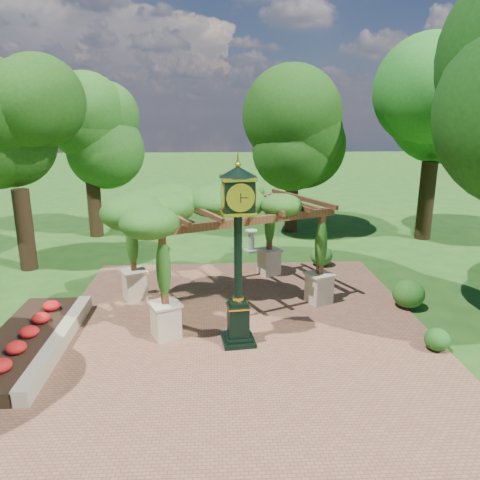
{
  "coord_description": "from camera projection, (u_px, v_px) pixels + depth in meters",
  "views": [
    {
      "loc": [
        -0.69,
        -10.25,
        5.69
      ],
      "look_at": [
        0.0,
        2.5,
        2.2
      ],
      "focal_mm": 35.0,
      "sensor_mm": 36.0,
      "label": 1
    }
  ],
  "objects": [
    {
      "name": "ground",
      "position": [
        246.0,
        354.0,
        11.41
      ],
      "size": [
        120.0,
        120.0,
        0.0
      ],
      "primitive_type": "plane",
      "color": "#1E4714",
      "rests_on": "ground"
    },
    {
      "name": "brick_plaza",
      "position": [
        243.0,
        334.0,
        12.37
      ],
      "size": [
        10.0,
        12.0,
        0.04
      ],
      "primitive_type": "cube",
      "color": "brown",
      "rests_on": "ground"
    },
    {
      "name": "border_wall",
      "position": [
        60.0,
        341.0,
        11.6
      ],
      "size": [
        0.35,
        5.0,
        0.4
      ],
      "primitive_type": "cube",
      "color": "#C6B793",
      "rests_on": "ground"
    },
    {
      "name": "flower_bed",
      "position": [
        23.0,
        343.0,
        11.56
      ],
      "size": [
        1.5,
        5.0,
        0.36
      ],
      "primitive_type": "cube",
      "color": "red",
      "rests_on": "ground"
    },
    {
      "name": "pedestal_clock",
      "position": [
        238.0,
        241.0,
        11.18
      ],
      "size": [
        0.99,
        0.99,
        4.56
      ],
      "rotation": [
        0.0,
        0.0,
        0.11
      ],
      "color": "black",
      "rests_on": "brick_plaza"
    },
    {
      "name": "pergola",
      "position": [
        225.0,
        209.0,
        13.81
      ],
      "size": [
        6.65,
        5.59,
        3.58
      ],
      "rotation": [
        0.0,
        0.0,
        0.43
      ],
      "color": "beige",
      "rests_on": "brick_plaza"
    },
    {
      "name": "sundial",
      "position": [
        251.0,
        242.0,
        19.67
      ],
      "size": [
        0.69,
        0.69,
        0.94
      ],
      "rotation": [
        0.0,
        0.0,
        0.43
      ],
      "color": "#9C9C94",
      "rests_on": "ground"
    },
    {
      "name": "shrub_front",
      "position": [
        437.0,
        339.0,
        11.45
      ],
      "size": [
        0.8,
        0.8,
        0.55
      ],
      "primitive_type": "ellipsoid",
      "rotation": [
        0.0,
        0.0,
        0.37
      ],
      "color": "#1C5217",
      "rests_on": "brick_plaza"
    },
    {
      "name": "shrub_mid",
      "position": [
        409.0,
        294.0,
        13.94
      ],
      "size": [
        1.0,
        1.0,
        0.85
      ],
      "primitive_type": "ellipsoid",
      "rotation": [
        0.0,
        0.0,
        -0.07
      ],
      "color": "#255A19",
      "rests_on": "brick_plaza"
    },
    {
      "name": "shrub_back",
      "position": [
        321.0,
        256.0,
        17.78
      ],
      "size": [
        0.98,
        0.98,
        0.76
      ],
      "primitive_type": "ellipsoid",
      "rotation": [
        0.0,
        0.0,
        -0.19
      ],
      "color": "#2A6B1F",
      "rests_on": "brick_plaza"
    },
    {
      "name": "tree_west_near",
      "position": [
        12.0,
        123.0,
        16.19
      ],
      "size": [
        3.29,
        3.29,
        7.8
      ],
      "color": "#301F13",
      "rests_on": "ground"
    },
    {
      "name": "tree_west_far",
      "position": [
        89.0,
        132.0,
        21.04
      ],
      "size": [
        3.6,
        3.6,
        7.08
      ],
      "color": "#322413",
      "rests_on": "ground"
    },
    {
      "name": "tree_north",
      "position": [
        294.0,
        129.0,
        21.94
      ],
      "size": [
        4.24,
        4.24,
        7.2
      ],
      "color": "#372016",
      "rests_on": "ground"
    },
    {
      "name": "tree_east_far",
      "position": [
        437.0,
        97.0,
        20.2
      ],
      "size": [
        4.82,
        4.82,
        9.2
      ],
      "color": "black",
      "rests_on": "ground"
    }
  ]
}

